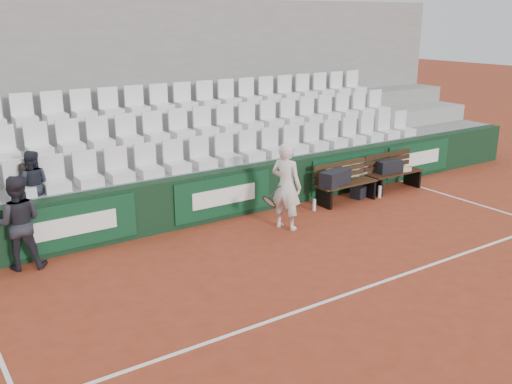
# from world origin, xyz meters

# --- Properties ---
(ground) EXTENTS (80.00, 80.00, 0.00)m
(ground) POSITION_xyz_m (0.00, 0.00, 0.00)
(ground) COLOR maroon
(ground) RESTS_ON ground
(court_baseline) EXTENTS (18.00, 0.06, 0.01)m
(court_baseline) POSITION_xyz_m (0.00, 0.00, 0.00)
(court_baseline) COLOR white
(court_baseline) RESTS_ON ground
(back_barrier) EXTENTS (18.00, 0.34, 1.00)m
(back_barrier) POSITION_xyz_m (0.07, 3.99, 0.50)
(back_barrier) COLOR black
(back_barrier) RESTS_ON ground
(grandstand_tier_front) EXTENTS (18.00, 0.95, 1.00)m
(grandstand_tier_front) POSITION_xyz_m (0.00, 4.62, 0.50)
(grandstand_tier_front) COLOR gray
(grandstand_tier_front) RESTS_ON ground
(grandstand_tier_mid) EXTENTS (18.00, 0.95, 1.45)m
(grandstand_tier_mid) POSITION_xyz_m (0.00, 5.58, 0.72)
(grandstand_tier_mid) COLOR #999996
(grandstand_tier_mid) RESTS_ON ground
(grandstand_tier_back) EXTENTS (18.00, 0.95, 1.90)m
(grandstand_tier_back) POSITION_xyz_m (0.00, 6.53, 0.95)
(grandstand_tier_back) COLOR gray
(grandstand_tier_back) RESTS_ON ground
(grandstand_rear_wall) EXTENTS (18.00, 0.30, 4.40)m
(grandstand_rear_wall) POSITION_xyz_m (0.00, 7.15, 2.20)
(grandstand_rear_wall) COLOR gray
(grandstand_rear_wall) RESTS_ON ground
(seat_row_front) EXTENTS (11.90, 0.44, 0.63)m
(seat_row_front) POSITION_xyz_m (0.00, 4.45, 1.31)
(seat_row_front) COLOR silver
(seat_row_front) RESTS_ON grandstand_tier_front
(seat_row_mid) EXTENTS (11.90, 0.44, 0.63)m
(seat_row_mid) POSITION_xyz_m (0.00, 5.40, 1.77)
(seat_row_mid) COLOR silver
(seat_row_mid) RESTS_ON grandstand_tier_mid
(seat_row_back) EXTENTS (11.90, 0.44, 0.63)m
(seat_row_back) POSITION_xyz_m (0.00, 6.35, 2.21)
(seat_row_back) COLOR white
(seat_row_back) RESTS_ON grandstand_tier_back
(bench_left) EXTENTS (1.50, 0.56, 0.45)m
(bench_left) POSITION_xyz_m (2.70, 3.35, 0.23)
(bench_left) COLOR #372110
(bench_left) RESTS_ON ground
(bench_right) EXTENTS (1.50, 0.56, 0.45)m
(bench_right) POSITION_xyz_m (4.27, 3.40, 0.23)
(bench_right) COLOR black
(bench_right) RESTS_ON ground
(sports_bag_left) EXTENTS (0.84, 0.53, 0.33)m
(sports_bag_left) POSITION_xyz_m (2.35, 3.34, 0.62)
(sports_bag_left) COLOR black
(sports_bag_left) RESTS_ON bench_left
(sports_bag_right) EXTENTS (0.65, 0.38, 0.28)m
(sports_bag_right) POSITION_xyz_m (4.14, 3.44, 0.59)
(sports_bag_right) COLOR black
(sports_bag_right) RESTS_ON bench_right
(towel) EXTENTS (0.40, 0.32, 0.10)m
(towel) POSITION_xyz_m (4.49, 3.37, 0.50)
(towel) COLOR #C7B581
(towel) RESTS_ON bench_right
(sports_bag_ground) EXTENTS (0.51, 0.39, 0.27)m
(sports_bag_ground) POSITION_xyz_m (3.20, 3.43, 0.14)
(sports_bag_ground) COLOR black
(sports_bag_ground) RESTS_ON ground
(water_bottle_near) EXTENTS (0.07, 0.07, 0.26)m
(water_bottle_near) POSITION_xyz_m (1.72, 3.28, 0.13)
(water_bottle_near) COLOR silver
(water_bottle_near) RESTS_ON ground
(water_bottle_far) EXTENTS (0.08, 0.08, 0.28)m
(water_bottle_far) POSITION_xyz_m (3.55, 3.15, 0.14)
(water_bottle_far) COLOR silver
(water_bottle_far) RESTS_ON ground
(tennis_player) EXTENTS (0.81, 0.74, 1.72)m
(tennis_player) POSITION_xyz_m (0.58, 2.77, 0.86)
(tennis_player) COLOR silver
(tennis_player) RESTS_ON ground
(ball_kid) EXTENTS (0.92, 0.81, 1.58)m
(ball_kid) POSITION_xyz_m (-4.14, 3.71, 0.79)
(ball_kid) COLOR #212129
(ball_kid) RESTS_ON ground
(spectator_b) EXTENTS (0.64, 0.36, 1.02)m
(spectator_b) POSITION_xyz_m (-3.81, 4.50, 1.51)
(spectator_b) COLOR #2E2925
(spectator_b) RESTS_ON grandstand_tier_front
(spectator_c) EXTENTS (0.73, 0.65, 1.23)m
(spectator_c) POSITION_xyz_m (-3.69, 4.50, 1.61)
(spectator_c) COLOR #1D212B
(spectator_c) RESTS_ON grandstand_tier_front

